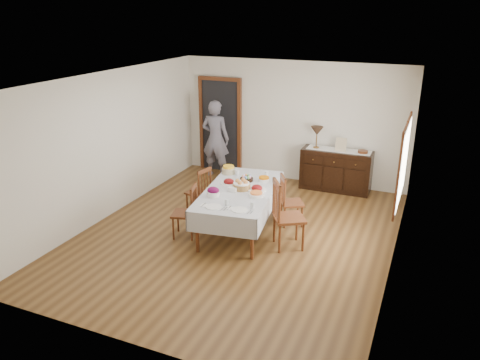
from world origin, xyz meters
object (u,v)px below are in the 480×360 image
at_px(chair_left_far, 200,190).
at_px(person, 215,136).
at_px(table_lamp, 317,132).
at_px(chair_left_near, 187,211).
at_px(chair_right_near, 286,214).
at_px(sideboard, 336,170).
at_px(chair_right_far, 289,200).
at_px(dining_table, 240,194).

relative_size(chair_left_far, person, 0.49).
xyz_separation_m(person, table_lamp, (2.25, 0.17, 0.29)).
bearing_deg(chair_left_near, person, -178.79).
distance_m(chair_right_near, sideboard, 2.82).
bearing_deg(person, chair_right_near, 130.34).
bearing_deg(chair_left_near, chair_right_far, 112.30).
xyz_separation_m(dining_table, person, (-1.59, 2.36, 0.27)).
distance_m(dining_table, chair_left_near, 0.93).
distance_m(chair_left_far, chair_right_near, 1.96).
height_order(chair_left_far, sideboard, chair_left_far).
relative_size(chair_left_near, chair_left_far, 1.02).
distance_m(chair_right_far, table_lamp, 2.12).
height_order(dining_table, chair_right_far, chair_right_far).
relative_size(chair_left_far, chair_right_far, 0.99).
height_order(chair_right_far, table_lamp, table_lamp).
relative_size(chair_left_near, person, 0.49).
relative_size(dining_table, chair_left_far, 2.58).
xyz_separation_m(chair_left_near, sideboard, (1.81, 3.10, -0.03)).
bearing_deg(dining_table, sideboard, 58.55).
relative_size(dining_table, chair_right_far, 2.54).
bearing_deg(chair_right_near, person, 11.74).
xyz_separation_m(chair_left_far, chair_right_far, (1.66, 0.19, 0.01)).
height_order(chair_left_far, chair_right_near, chair_right_near).
xyz_separation_m(chair_left_far, table_lamp, (1.60, 2.17, 0.76)).
height_order(dining_table, table_lamp, table_lamp).
xyz_separation_m(chair_left_far, person, (-0.64, 2.00, 0.47)).
xyz_separation_m(chair_left_far, chair_right_near, (1.85, -0.63, 0.11)).
bearing_deg(dining_table, person, 116.02).
xyz_separation_m(chair_left_far, sideboard, (2.05, 2.18, -0.02)).
height_order(chair_right_near, person, person).
distance_m(dining_table, table_lamp, 2.67).
distance_m(chair_left_far, chair_right_far, 1.67).
distance_m(sideboard, table_lamp, 0.90).
bearing_deg(chair_right_far, table_lamp, -28.54).
height_order(chair_left_far, chair_right_far, chair_right_far).
bearing_deg(chair_left_far, dining_table, 83.98).
bearing_deg(chair_left_near, dining_table, 112.80).
distance_m(dining_table, person, 2.86).
xyz_separation_m(chair_right_far, sideboard, (0.39, 2.00, -0.03)).
height_order(chair_left_near, person, person).
bearing_deg(dining_table, chair_left_far, 151.48).
distance_m(chair_right_far, sideboard, 2.03).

